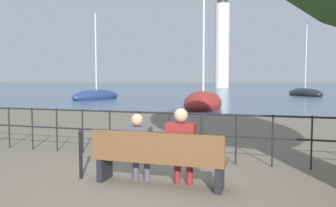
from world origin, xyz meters
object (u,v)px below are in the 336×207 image
(seated_person_left, at_px, (138,145))
(seated_person_right, at_px, (181,144))
(harbor_lighthouse, at_px, (222,41))
(sailboat_2, at_px, (96,96))
(sailboat_0, at_px, (203,103))
(park_bench, at_px, (158,159))
(closed_umbrella, at_px, (81,150))
(sailboat_1, at_px, (305,93))

(seated_person_left, relative_size, seated_person_right, 0.92)
(seated_person_left, bearing_deg, harbor_lighthouse, 96.95)
(seated_person_right, distance_m, sailboat_2, 27.31)
(sailboat_0, height_order, harbor_lighthouse, harbor_lighthouse)
(sailboat_0, distance_m, harbor_lighthouse, 74.05)
(sailboat_0, distance_m, sailboat_2, 14.25)
(seated_person_left, xyz_separation_m, seated_person_right, (0.75, -0.00, 0.06))
(park_bench, relative_size, closed_umbrella, 2.43)
(seated_person_right, xyz_separation_m, sailboat_1, (5.53, 37.76, -0.41))
(seated_person_left, xyz_separation_m, sailboat_1, (6.28, 37.75, -0.36))
(seated_person_left, bearing_deg, seated_person_right, -0.33)
(closed_umbrella, xyz_separation_m, harbor_lighthouse, (-9.65, 87.83, 12.65))
(sailboat_1, height_order, harbor_lighthouse, harbor_lighthouse)
(sailboat_0, relative_size, sailboat_2, 1.09)
(sailboat_2, bearing_deg, closed_umbrella, -51.13)
(park_bench, relative_size, sailboat_0, 0.23)
(park_bench, distance_m, seated_person_right, 0.46)
(sailboat_2, bearing_deg, park_bench, -48.49)
(seated_person_left, height_order, closed_umbrella, seated_person_left)
(sailboat_2, bearing_deg, sailboat_1, 46.09)
(park_bench, xyz_separation_m, seated_person_left, (-0.38, 0.08, 0.20))
(sailboat_1, bearing_deg, park_bench, -119.05)
(park_bench, distance_m, sailboat_0, 15.58)
(park_bench, distance_m, closed_umbrella, 1.42)
(seated_person_left, distance_m, closed_umbrella, 1.06)
(seated_person_left, height_order, sailboat_2, sailboat_2)
(seated_person_right, xyz_separation_m, harbor_lighthouse, (-11.44, 87.74, 12.45))
(closed_umbrella, height_order, sailboat_1, sailboat_1)
(seated_person_left, bearing_deg, closed_umbrella, -174.86)
(harbor_lighthouse, bearing_deg, sailboat_0, -83.06)
(closed_umbrella, bearing_deg, harbor_lighthouse, 96.27)
(seated_person_left, xyz_separation_m, sailboat_2, (-13.83, 23.08, -0.35))
(sailboat_2, bearing_deg, seated_person_right, -47.73)
(sailboat_1, bearing_deg, sailboat_0, -130.18)
(park_bench, height_order, seated_person_left, seated_person_left)
(park_bench, height_order, sailboat_0, sailboat_0)
(closed_umbrella, distance_m, sailboat_2, 26.47)
(park_bench, xyz_separation_m, seated_person_right, (0.38, 0.08, 0.26))
(closed_umbrella, distance_m, sailboat_1, 38.55)
(closed_umbrella, bearing_deg, sailboat_2, 118.89)
(park_bench, height_order, harbor_lighthouse, harbor_lighthouse)
(closed_umbrella, bearing_deg, sailboat_1, 79.04)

